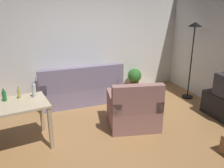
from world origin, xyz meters
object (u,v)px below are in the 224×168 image
object	(u,v)px
torchiere_lamp	(194,40)
couch	(80,90)
potted_plant	(134,78)
armchair	(134,110)
bottle_green	(4,96)
desk	(8,112)
bottle_squat	(19,93)
bottle_clear	(34,90)

from	to	relation	value
torchiere_lamp	couch	bearing A→B (deg)	165.32
potted_plant	armchair	distance (m)	2.00
torchiere_lamp	bottle_green	xyz separation A→B (m)	(-4.04, -0.61, -0.57)
armchair	bottle_green	xyz separation A→B (m)	(-2.17, 0.21, 0.53)
desk	bottle_squat	xyz separation A→B (m)	(0.19, 0.21, 0.20)
couch	torchiere_lamp	bearing A→B (deg)	165.32
desk	bottle_clear	size ratio (longest dim) A/B	4.81
couch	armchair	xyz separation A→B (m)	(0.67, -1.48, 0.01)
potted_plant	bottle_clear	xyz separation A→B (m)	(-2.60, -1.59, 0.55)
desk	bottle_clear	xyz separation A→B (m)	(0.42, 0.18, 0.23)
couch	desk	bearing A→B (deg)	44.64
couch	bottle_squat	distance (m)	1.87
couch	desk	xyz separation A→B (m)	(-1.47, -1.45, 0.34)
bottle_squat	bottle_clear	xyz separation A→B (m)	(0.24, -0.03, 0.03)
couch	torchiere_lamp	size ratio (longest dim) A/B	1.04
bottle_squat	potted_plant	bearing A→B (deg)	28.82
armchair	torchiere_lamp	bearing A→B (deg)	-143.88
armchair	bottle_squat	distance (m)	2.03
couch	armchair	distance (m)	1.62
bottle_green	bottle_squat	xyz separation A→B (m)	(0.22, 0.02, 0.00)
potted_plant	bottle_squat	size ratio (longest dim) A/B	2.80
bottle_green	potted_plant	bearing A→B (deg)	27.42
potted_plant	bottle_green	size ratio (longest dim) A/B	2.82
torchiere_lamp	armchair	distance (m)	2.31
couch	torchiere_lamp	distance (m)	2.84
armchair	bottle_clear	world-z (taller)	bottle_clear
couch	bottle_squat	xyz separation A→B (m)	(-1.28, -1.25, 0.54)
bottle_squat	bottle_green	bearing A→B (deg)	-173.54
torchiere_lamp	bottle_squat	bearing A→B (deg)	-171.31
desk	bottle_clear	world-z (taller)	bottle_clear
potted_plant	bottle_squat	world-z (taller)	bottle_squat
couch	armchair	world-z (taller)	same
torchiere_lamp	bottle_squat	size ratio (longest dim) A/B	8.89
torchiere_lamp	armchair	size ratio (longest dim) A/B	1.71
potted_plant	couch	bearing A→B (deg)	-168.60
bottle_squat	bottle_clear	world-z (taller)	bottle_clear
desk	bottle_squat	size ratio (longest dim) A/B	6.28
desk	potted_plant	distance (m)	3.52
potted_plant	torchiere_lamp	bearing A→B (deg)	-44.83
desk	couch	bearing A→B (deg)	37.26
desk	bottle_clear	distance (m)	0.51
desk	bottle_squat	world-z (taller)	bottle_squat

